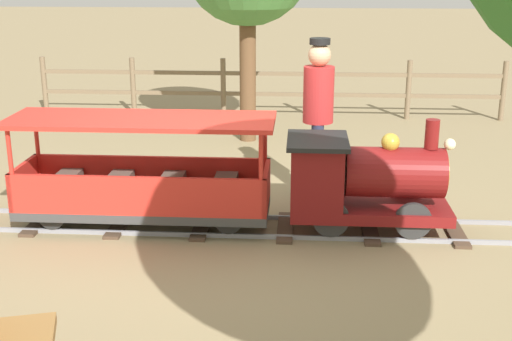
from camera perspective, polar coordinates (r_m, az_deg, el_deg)
name	(u,v)px	position (r m, az deg, el deg)	size (l,w,h in m)	color
ground_plane	(219,227)	(6.26, -3.09, -4.75)	(60.00, 60.00, 0.00)	#8C7A56
track	(244,226)	(6.24, -1.03, -4.67)	(0.71, 6.05, 0.04)	gray
locomotive	(361,180)	(6.08, 8.73, -0.77)	(0.67, 1.44, 0.99)	maroon
passenger_car	(144,182)	(6.24, -9.32, -0.94)	(0.77, 2.35, 0.97)	#3F3F3F
conductor_person	(318,107)	(6.77, 5.20, 5.32)	(0.30, 0.30, 1.62)	#282D47
fence_section	(269,86)	(10.56, 1.09, 7.04)	(0.08, 7.13, 0.90)	#756047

